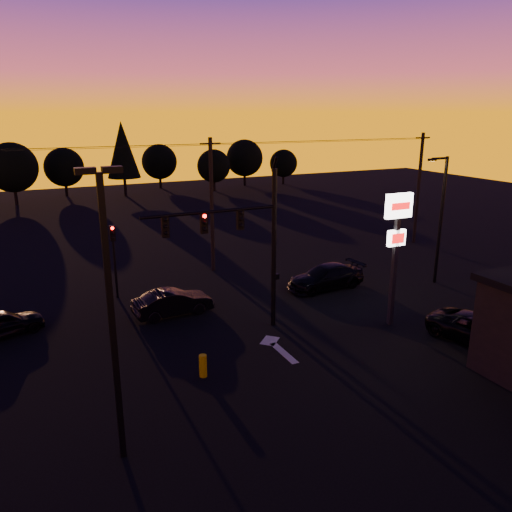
{
  "coord_description": "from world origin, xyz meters",
  "views": [
    {
      "loc": [
        -9.48,
        -17.05,
        10.55
      ],
      "look_at": [
        1.0,
        5.0,
        3.5
      ],
      "focal_mm": 35.0,
      "sensor_mm": 36.0,
      "label": 1
    }
  ],
  "objects_px": {
    "bollard": "(203,366)",
    "car_mid": "(173,302)",
    "car_left": "(2,324)",
    "secondary_signal": "(114,251)",
    "parking_lot_light": "(110,301)",
    "traffic_signal_mast": "(244,235)",
    "suv_parked": "(480,330)",
    "car_right": "(326,277)",
    "pylon_sign": "(397,232)",
    "streetlight": "(440,215)"
  },
  "relations": [
    {
      "from": "secondary_signal",
      "to": "car_right",
      "type": "relative_size",
      "value": 0.86
    },
    {
      "from": "bollard",
      "to": "car_mid",
      "type": "relative_size",
      "value": 0.23
    },
    {
      "from": "secondary_signal",
      "to": "car_left",
      "type": "distance_m",
      "value": 7.1
    },
    {
      "from": "pylon_sign",
      "to": "streetlight",
      "type": "distance_m",
      "value": 8.0
    },
    {
      "from": "traffic_signal_mast",
      "to": "suv_parked",
      "type": "height_order",
      "value": "traffic_signal_mast"
    },
    {
      "from": "car_mid",
      "to": "suv_parked",
      "type": "xyz_separation_m",
      "value": [
        12.09,
        -9.59,
        -0.03
      ]
    },
    {
      "from": "streetlight",
      "to": "bollard",
      "type": "bearing_deg",
      "value": -164.33
    },
    {
      "from": "bollard",
      "to": "suv_parked",
      "type": "relative_size",
      "value": 0.2
    },
    {
      "from": "bollard",
      "to": "car_right",
      "type": "height_order",
      "value": "car_right"
    },
    {
      "from": "pylon_sign",
      "to": "car_mid",
      "type": "distance_m",
      "value": 12.22
    },
    {
      "from": "parking_lot_light",
      "to": "traffic_signal_mast",
      "type": "bearing_deg",
      "value": 43.37
    },
    {
      "from": "car_mid",
      "to": "car_right",
      "type": "distance_m",
      "value": 9.76
    },
    {
      "from": "traffic_signal_mast",
      "to": "secondary_signal",
      "type": "distance_m",
      "value": 9.19
    },
    {
      "from": "streetlight",
      "to": "car_right",
      "type": "bearing_deg",
      "value": 163.17
    },
    {
      "from": "pylon_sign",
      "to": "bollard",
      "type": "height_order",
      "value": "pylon_sign"
    },
    {
      "from": "traffic_signal_mast",
      "to": "pylon_sign",
      "type": "relative_size",
      "value": 1.26
    },
    {
      "from": "secondary_signal",
      "to": "pylon_sign",
      "type": "distance_m",
      "value": 15.75
    },
    {
      "from": "car_mid",
      "to": "pylon_sign",
      "type": "bearing_deg",
      "value": -125.65
    },
    {
      "from": "car_mid",
      "to": "streetlight",
      "type": "bearing_deg",
      "value": -100.83
    },
    {
      "from": "bollard",
      "to": "secondary_signal",
      "type": "bearing_deg",
      "value": 97.79
    },
    {
      "from": "traffic_signal_mast",
      "to": "parking_lot_light",
      "type": "relative_size",
      "value": 0.94
    },
    {
      "from": "secondary_signal",
      "to": "traffic_signal_mast",
      "type": "bearing_deg",
      "value": -56.81
    },
    {
      "from": "traffic_signal_mast",
      "to": "streetlight",
      "type": "xyz_separation_m",
      "value": [
        14.01,
        1.51,
        -0.52
      ]
    },
    {
      "from": "bollard",
      "to": "car_mid",
      "type": "distance_m",
      "value": 6.98
    },
    {
      "from": "car_mid",
      "to": "parking_lot_light",
      "type": "bearing_deg",
      "value": 151.87
    },
    {
      "from": "secondary_signal",
      "to": "pylon_sign",
      "type": "xyz_separation_m",
      "value": [
        12.0,
        -9.99,
        2.05
      ]
    },
    {
      "from": "car_right",
      "to": "suv_parked",
      "type": "xyz_separation_m",
      "value": [
        2.33,
        -9.64,
        -0.06
      ]
    },
    {
      "from": "bollard",
      "to": "pylon_sign",
      "type": "bearing_deg",
      "value": 4.82
    },
    {
      "from": "car_left",
      "to": "car_mid",
      "type": "height_order",
      "value": "car_mid"
    },
    {
      "from": "pylon_sign",
      "to": "parking_lot_light",
      "type": "bearing_deg",
      "value": -162.77
    },
    {
      "from": "car_right",
      "to": "suv_parked",
      "type": "distance_m",
      "value": 9.91
    },
    {
      "from": "parking_lot_light",
      "to": "car_left",
      "type": "bearing_deg",
      "value": 107.19
    },
    {
      "from": "secondary_signal",
      "to": "pylon_sign",
      "type": "height_order",
      "value": "pylon_sign"
    },
    {
      "from": "bollard",
      "to": "car_left",
      "type": "bearing_deg",
      "value": 133.73
    },
    {
      "from": "parking_lot_light",
      "to": "car_mid",
      "type": "bearing_deg",
      "value": 65.71
    },
    {
      "from": "secondary_signal",
      "to": "parking_lot_light",
      "type": "relative_size",
      "value": 0.48
    },
    {
      "from": "suv_parked",
      "to": "pylon_sign",
      "type": "bearing_deg",
      "value": 109.25
    },
    {
      "from": "parking_lot_light",
      "to": "car_mid",
      "type": "distance_m",
      "value": 12.44
    },
    {
      "from": "car_right",
      "to": "suv_parked",
      "type": "relative_size",
      "value": 1.05
    },
    {
      "from": "pylon_sign",
      "to": "suv_parked",
      "type": "relative_size",
      "value": 1.42
    },
    {
      "from": "parking_lot_light",
      "to": "car_right",
      "type": "bearing_deg",
      "value": 36.1
    },
    {
      "from": "traffic_signal_mast",
      "to": "bollard",
      "type": "xyz_separation_m",
      "value": [
        -3.41,
        -3.38,
        -4.45
      ]
    },
    {
      "from": "pylon_sign",
      "to": "suv_parked",
      "type": "xyz_separation_m",
      "value": [
        2.34,
        -3.55,
        -4.25
      ]
    },
    {
      "from": "traffic_signal_mast",
      "to": "pylon_sign",
      "type": "bearing_deg",
      "value": -19.36
    },
    {
      "from": "pylon_sign",
      "to": "streetlight",
      "type": "xyz_separation_m",
      "value": [
        6.91,
        4.0,
        -0.49
      ]
    },
    {
      "from": "streetlight",
      "to": "suv_parked",
      "type": "relative_size",
      "value": 1.67
    },
    {
      "from": "bollard",
      "to": "suv_parked",
      "type": "distance_m",
      "value": 13.13
    },
    {
      "from": "car_left",
      "to": "secondary_signal",
      "type": "bearing_deg",
      "value": -81.61
    },
    {
      "from": "traffic_signal_mast",
      "to": "car_right",
      "type": "distance_m",
      "value": 9.01
    },
    {
      "from": "pylon_sign",
      "to": "car_right",
      "type": "relative_size",
      "value": 1.35
    }
  ]
}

